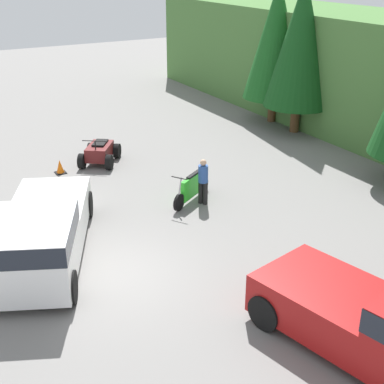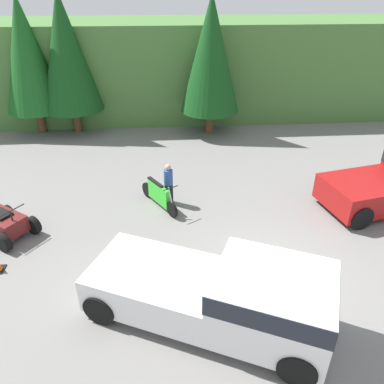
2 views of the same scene
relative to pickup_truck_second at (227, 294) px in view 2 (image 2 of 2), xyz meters
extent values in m
plane|color=slate|center=(1.41, 1.33, -1.00)|extent=(80.00, 80.00, 0.00)
cube|color=#477538|center=(1.41, 17.33, 1.72)|extent=(44.00, 6.00, 5.44)
cylinder|color=brown|center=(-8.30, 14.19, -0.37)|extent=(0.42, 0.42, 1.27)
cone|color=#19561E|center=(-8.30, 14.19, 3.17)|extent=(3.11, 3.11, 5.79)
cylinder|color=brown|center=(-6.29, 14.05, -0.35)|extent=(0.43, 0.43, 1.30)
cone|color=#144719|center=(-6.29, 14.05, 3.28)|extent=(3.19, 3.19, 5.94)
cylinder|color=brown|center=(1.08, 13.34, -0.36)|extent=(0.43, 0.43, 1.28)
cone|color=#144719|center=(1.08, 13.34, 3.19)|extent=(3.12, 3.12, 5.82)
cube|color=maroon|center=(5.91, 4.94, -0.28)|extent=(3.33, 2.76, 0.96)
cylinder|color=black|center=(4.81, 5.73, -0.57)|extent=(0.90, 0.46, 0.86)
cylinder|color=black|center=(5.25, 3.77, -0.57)|extent=(0.90, 0.46, 0.86)
cube|color=white|center=(0.97, -0.44, 0.06)|extent=(3.33, 3.08, 1.64)
cube|color=#1E232D|center=(0.97, -0.44, 0.60)|extent=(3.35, 3.10, 0.53)
cube|color=white|center=(-1.74, 0.78, -0.28)|extent=(3.87, 3.32, 0.96)
cylinder|color=black|center=(2.09, 0.16, -0.57)|extent=(0.90, 0.61, 0.86)
cylinder|color=black|center=(1.27, -1.67, -0.57)|extent=(0.90, 0.61, 0.86)
cylinder|color=black|center=(-2.31, 2.13, -0.57)|extent=(0.90, 0.61, 0.86)
cylinder|color=black|center=(-3.13, 0.30, -0.57)|extent=(0.90, 0.61, 0.86)
cylinder|color=black|center=(-1.22, 4.96, -0.70)|extent=(0.40, 0.56, 0.60)
cylinder|color=black|center=(-2.17, 6.47, -0.70)|extent=(0.40, 0.56, 0.60)
cube|color=green|center=(-1.69, 5.71, -0.45)|extent=(0.82, 1.17, 0.74)
cylinder|color=#B7B7BC|center=(-1.24, 5.00, -0.26)|extent=(0.21, 0.30, 0.84)
cylinder|color=black|center=(-1.24, 5.00, 0.17)|extent=(0.53, 0.35, 0.04)
cube|color=black|center=(-1.81, 5.89, -0.05)|extent=(0.62, 0.87, 0.06)
cylinder|color=black|center=(-5.95, 4.30, -0.69)|extent=(0.63, 0.54, 0.62)
cylinder|color=black|center=(-6.61, 3.38, -0.69)|extent=(0.63, 0.54, 0.62)
cylinder|color=black|center=(-7.06, 5.09, -0.69)|extent=(0.63, 0.54, 0.62)
cube|color=#5B1919|center=(-6.84, 4.24, -0.49)|extent=(1.69, 1.55, 0.55)
cylinder|color=black|center=(-6.40, 3.93, -0.04)|extent=(0.07, 0.07, 0.35)
cylinder|color=black|center=(-6.40, 3.93, 0.13)|extent=(0.64, 0.88, 0.04)
cylinder|color=black|center=(-1.23, 6.00, -0.60)|extent=(0.23, 0.23, 0.81)
cylinder|color=black|center=(-1.39, 5.91, -0.60)|extent=(0.23, 0.23, 0.81)
cylinder|color=#2D5199|center=(-1.31, 5.95, 0.11)|extent=(0.46, 0.46, 0.61)
sphere|color=tan|center=(-1.31, 5.95, 0.52)|extent=(0.30, 0.30, 0.22)
camera|label=1|loc=(13.20, -2.63, 6.92)|focal=50.00mm
camera|label=2|loc=(-1.32, -6.48, 6.64)|focal=35.00mm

